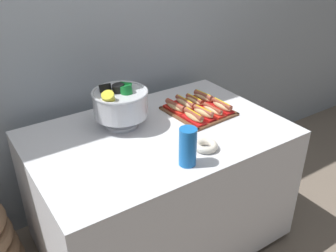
% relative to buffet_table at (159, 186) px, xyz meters
% --- Properties ---
extents(ground_plane, '(10.00, 10.00, 0.00)m').
position_rel_buffet_table_xyz_m(ground_plane, '(0.00, 0.00, -0.41)').
color(ground_plane, '#7A6B5B').
extents(back_wall, '(6.00, 0.10, 2.60)m').
position_rel_buffet_table_xyz_m(back_wall, '(0.00, 0.62, 0.89)').
color(back_wall, '#9EA8B2').
rests_on(back_wall, ground_plane).
extents(buffet_table, '(1.40, 0.93, 0.78)m').
position_rel_buffet_table_xyz_m(buffet_table, '(0.00, 0.00, 0.00)').
color(buffet_table, silver).
rests_on(buffet_table, ground_plane).
extents(serving_tray, '(0.35, 0.38, 0.01)m').
position_rel_buffet_table_xyz_m(serving_tray, '(0.33, 0.07, 0.38)').
color(serving_tray, brown).
rests_on(serving_tray, buffet_table).
extents(hot_dog_0, '(0.07, 0.17, 0.06)m').
position_rel_buffet_table_xyz_m(hot_dog_0, '(0.22, -0.02, 0.41)').
color(hot_dog_0, red).
rests_on(hot_dog_0, serving_tray).
extents(hot_dog_1, '(0.08, 0.17, 0.06)m').
position_rel_buffet_table_xyz_m(hot_dog_1, '(0.30, -0.02, 0.41)').
color(hot_dog_1, '#B21414').
rests_on(hot_dog_1, serving_tray).
extents(hot_dog_2, '(0.06, 0.17, 0.06)m').
position_rel_buffet_table_xyz_m(hot_dog_2, '(0.37, -0.01, 0.41)').
color(hot_dog_2, red).
rests_on(hot_dog_2, serving_tray).
extents(hot_dog_3, '(0.06, 0.16, 0.06)m').
position_rel_buffet_table_xyz_m(hot_dog_3, '(0.45, -0.01, 0.41)').
color(hot_dog_3, '#B21414').
rests_on(hot_dog_3, serving_tray).
extents(hot_dog_4, '(0.08, 0.17, 0.06)m').
position_rel_buffet_table_xyz_m(hot_dog_4, '(0.21, 0.14, 0.41)').
color(hot_dog_4, red).
rests_on(hot_dog_4, serving_tray).
extents(hot_dog_5, '(0.07, 0.18, 0.06)m').
position_rel_buffet_table_xyz_m(hot_dog_5, '(0.29, 0.15, 0.41)').
color(hot_dog_5, red).
rests_on(hot_dog_5, serving_tray).
extents(hot_dog_6, '(0.07, 0.16, 0.06)m').
position_rel_buffet_table_xyz_m(hot_dog_6, '(0.36, 0.15, 0.41)').
color(hot_dog_6, red).
rests_on(hot_dog_6, serving_tray).
extents(hot_dog_7, '(0.08, 0.17, 0.06)m').
position_rel_buffet_table_xyz_m(hot_dog_7, '(0.44, 0.16, 0.41)').
color(hot_dog_7, '#B21414').
rests_on(hot_dog_7, serving_tray).
extents(punch_bowl, '(0.31, 0.31, 0.26)m').
position_rel_buffet_table_xyz_m(punch_bowl, '(-0.14, 0.17, 0.52)').
color(punch_bowl, silver).
rests_on(punch_bowl, buffet_table).
extents(cup_stack, '(0.08, 0.08, 0.19)m').
position_rel_buffet_table_xyz_m(cup_stack, '(-0.05, -0.34, 0.47)').
color(cup_stack, blue).
rests_on(cup_stack, buffet_table).
extents(donut, '(0.12, 0.12, 0.04)m').
position_rel_buffet_table_xyz_m(donut, '(0.10, -0.28, 0.39)').
color(donut, silver).
rests_on(donut, buffet_table).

